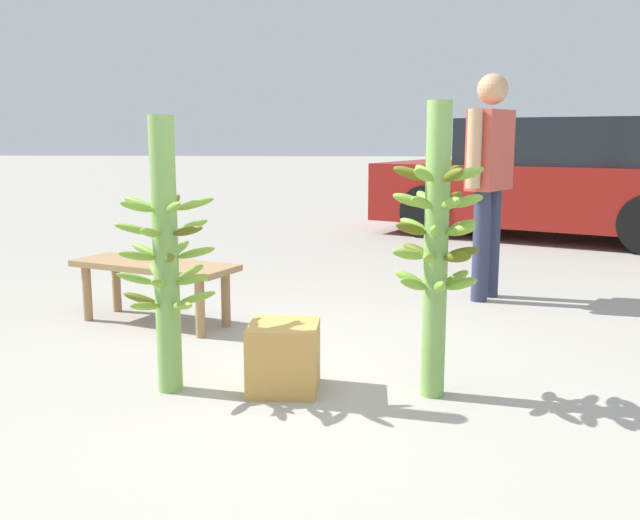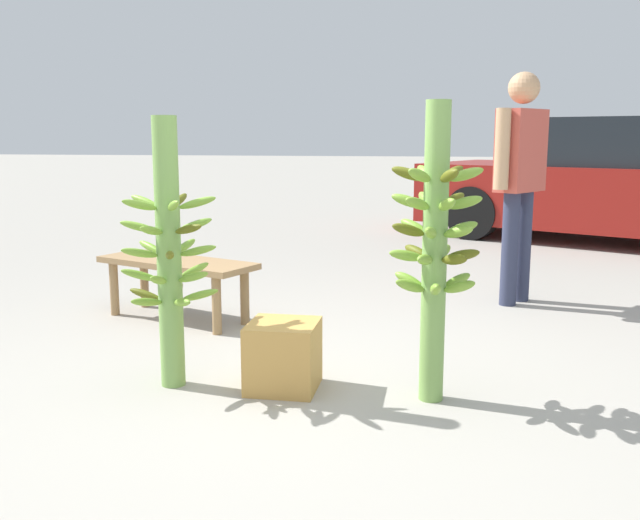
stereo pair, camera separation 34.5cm
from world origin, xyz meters
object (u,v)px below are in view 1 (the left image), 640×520
Objects in this scene: market_bench at (154,273)px; produce_crate at (284,357)px; banana_stalk_left at (166,256)px; vendor_person at (489,167)px; parked_car at (553,181)px; banana_stalk_center at (436,243)px.

produce_crate is (1.00, -1.19, -0.18)m from market_bench.
vendor_person reaches higher than banana_stalk_left.
banana_stalk_left is 6.48m from parked_car.
parked_car reaches higher than banana_stalk_center.
parked_car reaches higher than banana_stalk_left.
market_bench is 1.57m from produce_crate.
vendor_person is 5.03× the size of produce_crate.
market_bench is at bearing 144.83° from vendor_person.
produce_crate is at bearing 4.38° from banana_stalk_left.
parked_car is (1.92, 5.62, -0.05)m from banana_stalk_center.
banana_stalk_center reaches higher than banana_stalk_left.
vendor_person is at bearing 74.75° from banana_stalk_center.
parked_car is 13.21× the size of produce_crate.
market_bench is 0.27× the size of parked_car.
vendor_person is (1.86, 2.13, 0.33)m from banana_stalk_left.
banana_stalk_left is at bearing 172.42° from vendor_person.
banana_stalk_left reaches higher than market_bench.
banana_stalk_center is 0.31× the size of parked_car.
parked_car is at bearing 71.14° from banana_stalk_center.
market_bench reaches higher than produce_crate.
market_bench is 5.73m from parked_car.
banana_stalk_center is 0.83× the size of vendor_person.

